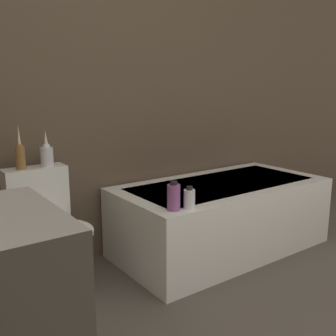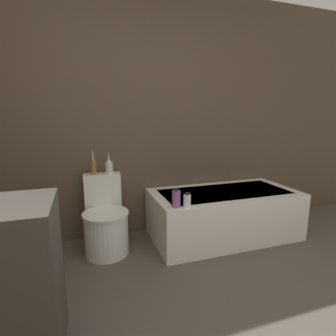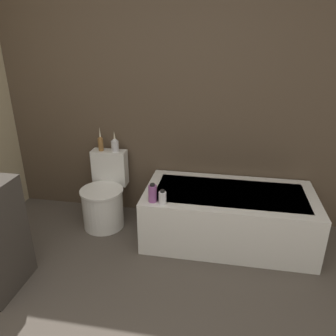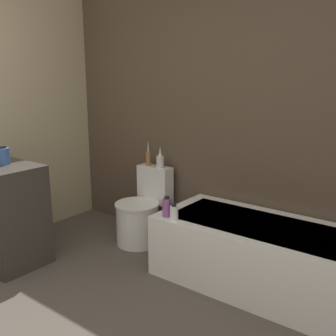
% 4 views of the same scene
% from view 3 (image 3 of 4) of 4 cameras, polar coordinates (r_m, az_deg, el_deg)
% --- Properties ---
extents(wall_back_tiled, '(6.40, 0.06, 2.60)m').
position_cam_3_polar(wall_back_tiled, '(3.30, -1.71, 12.82)').
color(wall_back_tiled, brown).
rests_on(wall_back_tiled, ground_plane).
extents(bathtub, '(1.56, 0.78, 0.50)m').
position_cam_3_polar(bathtub, '(3.18, 10.37, -8.16)').
color(bathtub, white).
rests_on(bathtub, ground).
extents(toilet, '(0.43, 0.56, 0.73)m').
position_cam_3_polar(toilet, '(3.43, -11.00, -5.28)').
color(toilet, white).
rests_on(toilet, ground).
extents(vase_gold, '(0.05, 0.05, 0.25)m').
position_cam_3_polar(vase_gold, '(3.43, -11.65, 4.32)').
color(vase_gold, olive).
rests_on(vase_gold, toilet).
extents(vase_silver, '(0.08, 0.08, 0.21)m').
position_cam_3_polar(vase_silver, '(3.38, -9.24, 4.03)').
color(vase_silver, silver).
rests_on(vase_silver, toilet).
extents(shampoo_bottle_tall, '(0.07, 0.07, 0.17)m').
position_cam_3_polar(shampoo_bottle_tall, '(2.82, -2.71, -4.42)').
color(shampoo_bottle_tall, '#8C4C8C').
rests_on(shampoo_bottle_tall, bathtub).
extents(shampoo_bottle_short, '(0.07, 0.07, 0.13)m').
position_cam_3_polar(shampoo_bottle_short, '(2.79, -0.97, -5.17)').
color(shampoo_bottle_short, silver).
rests_on(shampoo_bottle_short, bathtub).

